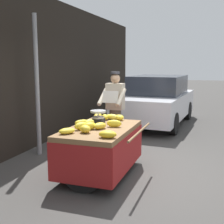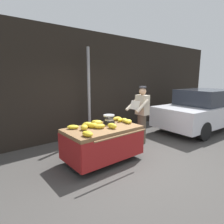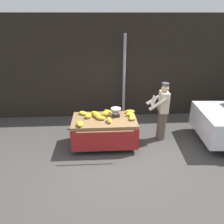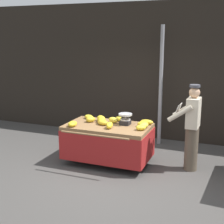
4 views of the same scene
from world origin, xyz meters
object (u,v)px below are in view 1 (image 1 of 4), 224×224
Objects in this scene: banana_bunch_0 at (90,126)px; banana_cart at (100,140)px; street_pole at (37,86)px; parked_car at (157,100)px; banana_bunch_11 at (105,117)px; weighing_scale at (98,117)px; banana_bunch_1 at (108,134)px; banana_bunch_5 at (100,126)px; vendor_person at (115,110)px; banana_bunch_4 at (89,123)px; banana_bunch_3 at (85,129)px; banana_bunch_8 at (114,123)px; banana_bunch_10 at (82,122)px; banana_bunch_2 at (112,117)px; banana_bunch_9 at (98,116)px; banana_bunch_7 at (67,131)px; banana_bunch_12 at (119,117)px; banana_bunch_6 at (81,126)px.

banana_cart is at bearing -29.93° from banana_bunch_0.
banana_bunch_0 is (-0.89, -1.54, -0.55)m from street_pole.
street_pole is 12.62× the size of banana_bunch_0.
parked_car is at bearing -2.54° from banana_bunch_0.
banana_bunch_0 is at bearing -176.11° from banana_bunch_11.
weighing_scale is 1.06× the size of banana_bunch_1.
banana_bunch_5 is 0.15× the size of vendor_person.
banana_bunch_4 is at bearing 176.06° from parked_car.
banana_bunch_8 reaches higher than banana_bunch_3.
street_pole is 1.50m from banana_bunch_10.
banana_bunch_5 is (-0.42, -0.19, -0.06)m from weighing_scale.
vendor_person reaches higher than banana_bunch_2.
banana_bunch_2 reaches higher than banana_bunch_10.
weighing_scale is 1.03× the size of banana_bunch_10.
banana_bunch_1 is (-1.32, -2.01, -0.56)m from street_pole.
banana_bunch_4 is 0.83× the size of banana_bunch_9.
banana_bunch_11 is (-0.04, -0.16, -0.00)m from banana_bunch_9.
banana_bunch_4 is 0.63m from banana_bunch_7.
banana_bunch_12 is at bearing -94.49° from banana_bunch_2.
banana_bunch_2 is (0.95, -0.07, -0.01)m from banana_bunch_0.
banana_bunch_2 is (0.05, -1.61, -0.56)m from street_pole.
banana_bunch_4 is 0.19m from banana_bunch_10.
weighing_scale is at bearing 28.69° from banana_bunch_1.
parked_car is (5.24, -0.43, -0.12)m from banana_bunch_7.
banana_bunch_3 is 0.35m from banana_bunch_5.
banana_cart is 0.49m from banana_bunch_10.
banana_bunch_1 is 0.76m from banana_bunch_8.
banana_bunch_2 is (1.38, 0.40, -0.00)m from banana_bunch_1.
banana_bunch_8 is at bearing -78.80° from banana_bunch_4.
banana_bunch_12 is (0.84, -0.07, -0.00)m from banana_bunch_5.
banana_bunch_9 is (-0.02, 0.29, -0.00)m from banana_bunch_2.
banana_bunch_3 is at bearing 152.35° from banana_bunch_8.
vendor_person reaches higher than banana_bunch_9.
banana_bunch_1 is at bearing -132.74° from banana_bunch_0.
banana_bunch_11 is (1.13, 0.09, -0.01)m from banana_bunch_3.
parked_car is (4.76, -0.07, -0.13)m from banana_bunch_5.
banana_cart is 6.24× the size of banana_bunch_2.
banana_bunch_6 is 4.92m from parked_car.
parked_car reaches higher than banana_bunch_5.
banana_bunch_7 is at bearing 122.70° from banana_bunch_3.
vendor_person reaches higher than banana_bunch_4.
banana_bunch_8 is (0.32, -0.32, 0.00)m from banana_bunch_0.
banana_bunch_3 reaches higher than banana_bunch_11.
street_pole is 1.84m from banana_bunch_12.
banana_bunch_12 is at bearing -24.35° from banana_bunch_4.
banana_bunch_8 is (-0.20, -0.37, -0.06)m from weighing_scale.
banana_bunch_0 is 0.06× the size of parked_car.
banana_bunch_1 is at bearing -123.42° from street_pole.
banana_bunch_4 is at bearing 40.55° from banana_bunch_1.
banana_bunch_11 is 0.96m from vendor_person.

